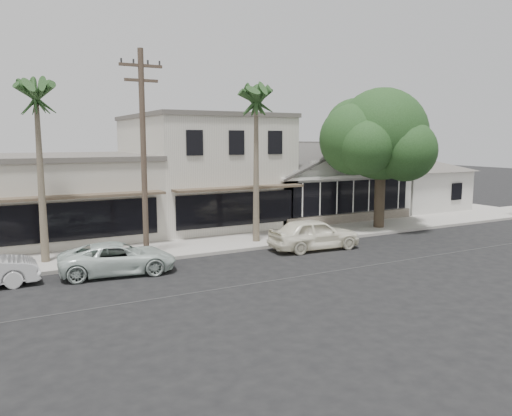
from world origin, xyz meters
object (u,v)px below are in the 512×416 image
car_0 (314,234)px  car_2 (118,258)px  utility_pole (143,151)px  shade_tree (378,137)px

car_0 → car_2: (-9.34, 0.07, -0.14)m
car_0 → car_2: bearing=93.5°
utility_pole → car_2: 4.66m
shade_tree → utility_pole: bearing=-174.5°
utility_pole → car_2: (-1.55, -1.42, -4.16)m
utility_pole → car_0: (7.79, -1.49, -4.03)m
car_0 → car_2: 9.34m
car_2 → shade_tree: bearing=-72.3°
shade_tree → car_0: bearing=-156.0°
car_0 → shade_tree: (6.40, 2.86, 4.64)m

